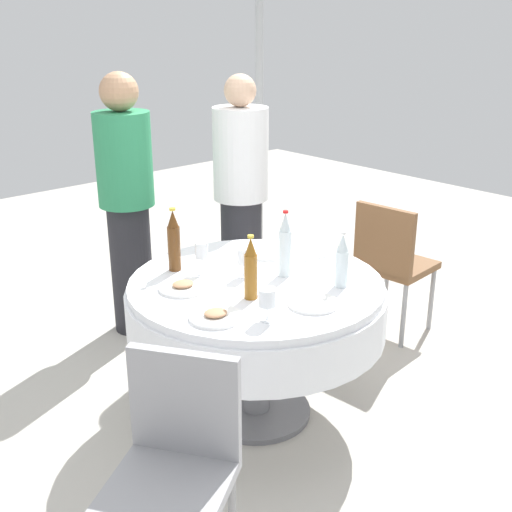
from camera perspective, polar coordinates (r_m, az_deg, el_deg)
ground_plane at (r=3.43m, az=-0.00°, el=-13.70°), size 10.00×10.00×0.00m
dining_table at (r=3.13m, az=-0.00°, el=-4.77°), size 1.25×1.25×0.74m
bottle_clear_front at (r=3.08m, az=2.59°, el=0.91°), size 0.06×0.06×0.33m
bottle_clear_outer at (r=2.99m, az=7.64°, el=-0.48°), size 0.06×0.06×0.27m
bottle_amber_near at (r=2.83m, az=-0.47°, el=-1.19°), size 0.06×0.06×0.30m
bottle_brown_east at (r=3.18m, az=-7.30°, el=1.29°), size 0.06×0.06×0.32m
wine_glass_east at (r=3.12m, az=-4.84°, el=0.35°), size 0.06×0.06×0.16m
wine_glass_rear at (r=2.64m, az=1.00°, el=-3.76°), size 0.08×0.08×0.14m
wine_glass_right at (r=3.08m, az=-1.10°, el=-0.13°), size 0.06×0.06×0.14m
plate_south at (r=3.42m, az=1.03°, el=0.38°), size 0.25×0.25×0.02m
plate_far at (r=2.99m, az=-6.50°, el=-2.73°), size 0.22×0.22×0.04m
plate_mid at (r=2.83m, az=5.07°, el=-4.22°), size 0.22×0.22×0.02m
plate_north at (r=2.70m, az=-3.60°, el=-5.34°), size 0.22×0.22×0.04m
spoon_outer at (r=3.35m, az=5.08°, el=-0.29°), size 0.18×0.05×0.00m
fork_near at (r=3.40m, az=-4.48°, el=0.05°), size 0.10×0.16×0.00m
person_front at (r=4.03m, az=-1.34°, el=4.91°), size 0.34×0.34×1.61m
person_outer at (r=4.03m, az=-11.39°, el=4.76°), size 0.34×0.34×1.63m
chair_right at (r=4.07m, az=11.92°, el=-0.21°), size 0.43×0.43×0.87m
chair_inner at (r=2.31m, az=-7.14°, el=-17.29°), size 0.55×0.55×0.87m
tent_pole_secondary at (r=5.65m, az=0.29°, el=13.65°), size 0.07×0.07×2.51m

